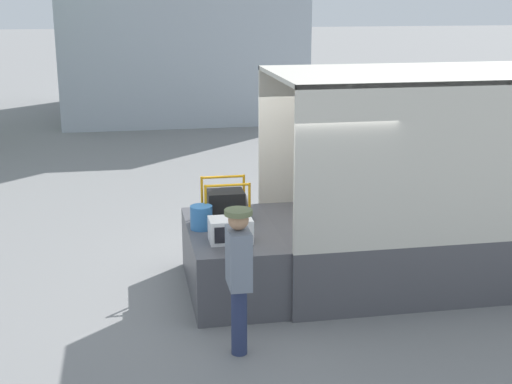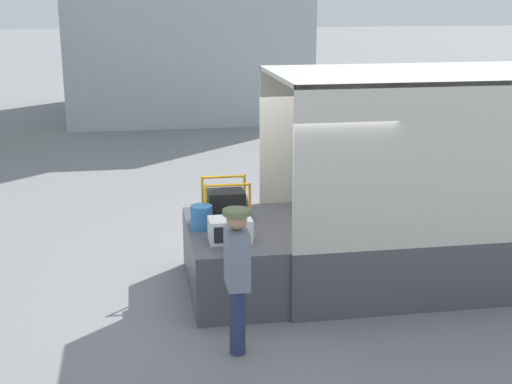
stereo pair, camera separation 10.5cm
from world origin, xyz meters
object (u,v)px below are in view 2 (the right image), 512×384
worker_person (237,267)px  orange_bucket (202,217)px  portable_generator (227,205)px  microwave (230,230)px

worker_person → orange_bucket: bearing=96.5°
portable_generator → orange_bucket: (-0.39, -0.34, -0.06)m
microwave → worker_person: worker_person is taller
worker_person → microwave: bearing=85.6°
microwave → orange_bucket: bearing=118.4°
portable_generator → orange_bucket: portable_generator is taller
microwave → orange_bucket: 0.65m
microwave → orange_bucket: orange_bucket is taller
microwave → portable_generator: size_ratio=0.85×
microwave → orange_bucket: (-0.31, 0.57, 0.01)m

